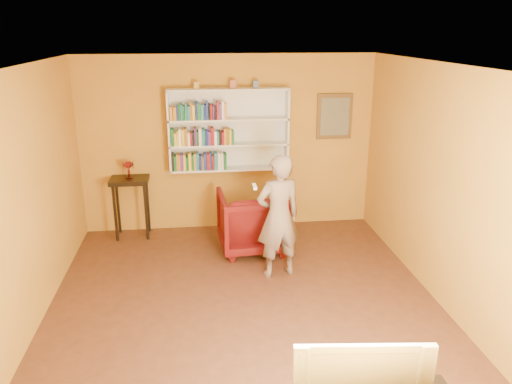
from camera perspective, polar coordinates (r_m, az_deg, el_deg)
room_shell at (r=5.45m, az=-1.31°, el=-3.73°), size 5.30×5.80×2.88m
bookshelf at (r=7.60m, az=-3.15°, el=7.15°), size 1.80×0.29×1.23m
books_row_lower at (r=7.58m, az=-6.51°, el=3.49°), size 0.81×0.19×0.27m
books_row_middle at (r=7.50m, az=-6.18°, el=6.25°), size 0.93×0.19×0.26m
books_row_upper at (r=7.43m, az=-6.56°, el=9.10°), size 0.83×0.19×0.27m
ornament_left at (r=7.42m, az=-6.84°, el=12.01°), size 0.07×0.07×0.10m
ornament_centre at (r=7.44m, az=-2.67°, el=12.22°), size 0.09×0.09×0.12m
ornament_right at (r=7.48m, az=-0.05°, el=12.21°), size 0.08×0.08×0.11m
framed_painting at (r=7.90m, az=8.96°, el=8.53°), size 0.55×0.05×0.70m
console_table at (r=7.70m, az=-14.18°, el=0.39°), size 0.57×0.43×0.93m
ruby_lustre at (r=7.61m, az=-14.39°, el=2.87°), size 0.16×0.16×0.26m
armchair at (r=7.14m, az=-0.41°, el=-3.31°), size 0.98×1.01×0.86m
person at (r=6.26m, az=2.59°, el=-2.82°), size 0.67×0.52×1.61m
game_remote at (r=5.70m, az=-0.17°, el=0.63°), size 0.04×0.15×0.04m
television at (r=3.74m, az=11.78°, el=-19.36°), size 0.96×0.22×0.55m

